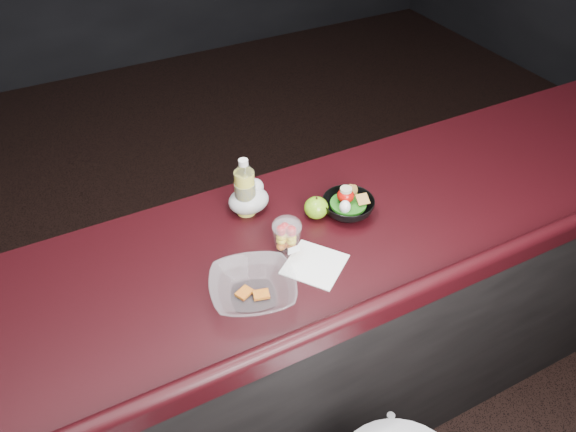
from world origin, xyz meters
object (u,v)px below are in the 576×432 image
object	(u,v)px
snack_bowl	(348,205)
takeout_bowl	(253,289)
green_apple	(316,208)
fruit_cup	(287,236)
lemonade_bottle	(245,191)

from	to	relation	value
snack_bowl	takeout_bowl	size ratio (longest dim) A/B	0.60
green_apple	snack_bowl	distance (m)	0.10
fruit_cup	takeout_bowl	world-z (taller)	fruit_cup
lemonade_bottle	green_apple	distance (m)	0.23
snack_bowl	takeout_bowl	xyz separation A→B (m)	(-0.42, -0.19, -0.00)
takeout_bowl	snack_bowl	bearing A→B (deg)	23.75
green_apple	snack_bowl	world-z (taller)	snack_bowl
fruit_cup	snack_bowl	bearing A→B (deg)	15.42
lemonade_bottle	takeout_bowl	bearing A→B (deg)	-111.26
lemonade_bottle	green_apple	size ratio (longest dim) A/B	2.52
lemonade_bottle	fruit_cup	size ratio (longest dim) A/B	1.62
fruit_cup	green_apple	world-z (taller)	fruit_cup
snack_bowl	fruit_cup	bearing A→B (deg)	-164.58
lemonade_bottle	takeout_bowl	xyz separation A→B (m)	(-0.13, -0.34, -0.06)
lemonade_bottle	fruit_cup	world-z (taller)	lemonade_bottle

